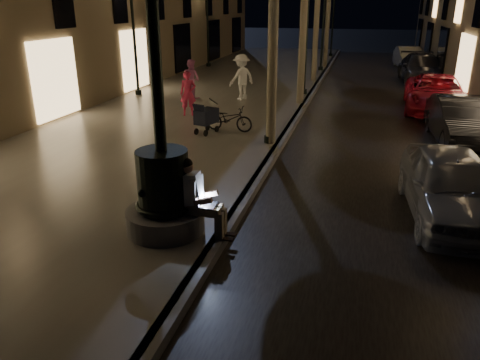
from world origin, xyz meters
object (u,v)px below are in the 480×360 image
(pedestrian_red, at_px, (188,93))
(lamp_curb_b, at_px, (307,22))
(lamp_curb_a, at_px, (271,34))
(car_third, at_px, (436,94))
(lamp_curb_c, at_px, (324,17))
(car_fifth, at_px, (409,58))
(bicycle, at_px, (229,119))
(pedestrian_white, at_px, (242,77))
(lamp_left_b, at_px, (133,23))
(fountain_lamppost, at_px, (163,177))
(car_front, at_px, (451,185))
(seated_man_laptop, at_px, (197,196))
(lamp_left_c, at_px, (207,16))
(stroller, at_px, (206,116))
(pedestrian_pink, at_px, (191,79))
(car_rear, at_px, (422,69))
(car_second, at_px, (461,121))
(lamp_curb_d, at_px, (333,14))

(pedestrian_red, bearing_deg, lamp_curb_b, 34.67)
(lamp_curb_a, distance_m, car_third, 8.93)
(lamp_curb_c, height_order, car_fifth, lamp_curb_c)
(bicycle, bearing_deg, pedestrian_white, 13.45)
(lamp_left_b, distance_m, pedestrian_white, 5.16)
(fountain_lamppost, height_order, pedestrian_red, fountain_lamppost)
(car_front, relative_size, car_third, 0.80)
(seated_man_laptop, distance_m, pedestrian_white, 12.32)
(lamp_left_c, height_order, pedestrian_white, lamp_left_c)
(lamp_left_c, bearing_deg, car_third, -36.81)
(seated_man_laptop, distance_m, stroller, 6.78)
(lamp_curb_b, height_order, pedestrian_white, lamp_curb_b)
(bicycle, bearing_deg, stroller, 131.10)
(stroller, bearing_deg, car_fifth, 86.35)
(pedestrian_pink, bearing_deg, lamp_curb_c, -91.83)
(car_rear, bearing_deg, car_second, -92.67)
(stroller, distance_m, car_second, 7.73)
(pedestrian_red, bearing_deg, lamp_left_b, 116.11)
(car_second, height_order, car_fifth, car_second)
(stroller, xyz_separation_m, car_fifth, (7.36, 19.15, -0.06))
(lamp_left_c, xyz_separation_m, stroller, (5.02, -15.52, -2.49))
(pedestrian_red, bearing_deg, car_second, -26.41)
(lamp_curb_c, relative_size, lamp_curb_d, 1.00)
(car_third, bearing_deg, car_front, -92.21)
(lamp_left_c, relative_size, car_front, 1.20)
(stroller, distance_m, pedestrian_pink, 5.81)
(car_fifth, height_order, pedestrian_red, pedestrian_red)
(lamp_left_b, xyz_separation_m, car_fifth, (12.38, 13.63, -2.55))
(stroller, relative_size, car_third, 0.22)
(car_front, bearing_deg, bicycle, 137.89)
(lamp_curb_c, xyz_separation_m, car_second, (5.50, -14.01, -2.54))
(lamp_curb_d, distance_m, car_front, 28.15)
(lamp_left_b, relative_size, bicycle, 3.16)
(fountain_lamppost, height_order, stroller, fountain_lamppost)
(fountain_lamppost, bearing_deg, car_front, 24.48)
(car_fifth, bearing_deg, lamp_curb_b, -119.93)
(bicycle, bearing_deg, pedestrian_pink, 35.51)
(lamp_curb_a, relative_size, car_rear, 0.95)
(pedestrian_red, distance_m, pedestrian_pink, 3.17)
(stroller, xyz_separation_m, pedestrian_white, (-0.31, 5.62, 0.39))
(lamp_curb_c, xyz_separation_m, pedestrian_red, (-3.51, -13.26, -2.25))
(pedestrian_red, xyz_separation_m, pedestrian_pink, (-0.98, 3.02, 0.03))
(car_third, distance_m, car_rear, 7.20)
(lamp_curb_b, bearing_deg, lamp_left_b, -164.27)
(lamp_curb_c, xyz_separation_m, pedestrian_pink, (-4.49, -10.25, -2.22))
(lamp_curb_d, height_order, lamp_left_c, same)
(seated_man_laptop, height_order, lamp_curb_b, lamp_curb_b)
(lamp_left_b, relative_size, pedestrian_white, 2.59)
(car_third, bearing_deg, lamp_left_c, 146.44)
(pedestrian_white, bearing_deg, car_front, 72.46)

